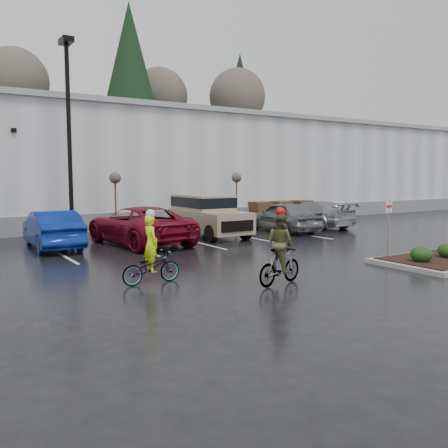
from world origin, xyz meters
TOP-DOWN VIEW (x-y plane):
  - ground at (0.00, 0.00)m, footprint 120.00×120.00m
  - warehouse at (0.00, 21.99)m, footprint 60.50×15.50m
  - wooded_ridge at (0.00, 45.00)m, footprint 80.00×25.00m
  - lamppost at (-4.00, 12.00)m, footprint 0.50×1.00m
  - sapling_mid at (-1.50, 13.00)m, footprint 0.60×0.60m
  - sapling_east at (6.00, 13.00)m, footprint 0.60×0.60m
  - pallet_stack_a at (8.50, 14.00)m, footprint 1.20×1.20m
  - pallet_stack_b at (10.20, 14.00)m, footprint 1.20×1.20m
  - pallet_stack_c at (12.00, 14.00)m, footprint 1.20×1.20m
  - shrub_a at (4.00, -1.00)m, footprint 0.70×0.70m
  - shrub_b at (5.50, -1.00)m, footprint 0.70×0.70m
  - fire_lane_sign at (3.80, 0.20)m, footprint 0.30×0.05m
  - car_blue at (-5.41, 9.64)m, footprint 1.78×4.83m
  - car_red at (-1.92, 8.87)m, footprint 3.41×6.30m
  - suv_tan at (2.02, 9.49)m, footprint 2.20×5.10m
  - car_grey at (6.45, 9.13)m, footprint 2.25×4.97m
  - car_far_silver at (9.33, 9.89)m, footprint 2.36×5.38m
  - cyclist_hivis at (-4.56, 1.50)m, footprint 1.74×0.65m
  - cyclist_olive at (-1.61, -0.52)m, footprint 1.72×0.87m

SIDE VIEW (x-z plane):
  - ground at x=0.00m, z-range 0.00..0.00m
  - shrub_a at x=4.00m, z-range 0.15..0.67m
  - shrub_b at x=5.50m, z-range 0.15..0.67m
  - cyclist_hivis at x=-4.56m, z-range -0.39..1.70m
  - pallet_stack_a at x=8.50m, z-range 0.00..1.35m
  - pallet_stack_b at x=10.20m, z-range 0.00..1.35m
  - pallet_stack_c at x=12.00m, z-range 0.00..1.35m
  - car_far_silver at x=9.33m, z-range 0.00..1.54m
  - car_blue at x=-5.41m, z-range 0.00..1.58m
  - cyclist_olive at x=-1.61m, z-range -0.28..1.87m
  - car_grey at x=6.45m, z-range 0.00..1.66m
  - car_red at x=-1.92m, z-range 0.00..1.68m
  - suv_tan at x=2.02m, z-range 0.00..2.06m
  - fire_lane_sign at x=3.80m, z-range 0.31..2.51m
  - sapling_mid at x=-1.50m, z-range 1.13..4.33m
  - sapling_east at x=6.00m, z-range 1.13..4.33m
  - wooded_ridge at x=0.00m, z-range 0.00..6.00m
  - warehouse at x=0.00m, z-range 0.05..7.25m
  - lamppost at x=-4.00m, z-range 1.07..10.30m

